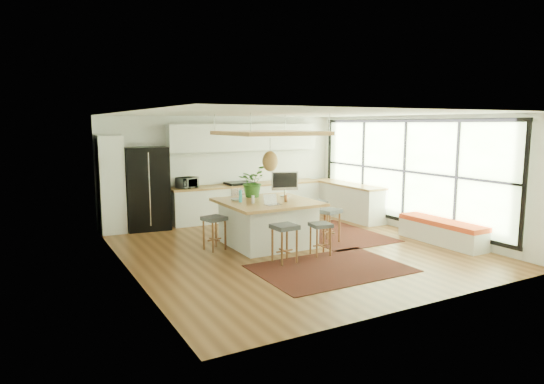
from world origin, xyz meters
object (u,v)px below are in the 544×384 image
laptop (273,199)px  island_plant (252,185)px  microwave (187,181)px  stool_near_right (320,237)px  monitor (285,185)px  fridge (147,191)px  island (267,223)px  stool_left_side (214,232)px  stool_right_back (314,219)px  stool_near_left (285,244)px  stool_right_front (328,226)px

laptop → island_plant: bearing=81.3°
microwave → laptop: bearing=-99.3°
stool_near_right → monitor: 1.75m
island_plant → fridge: bearing=130.4°
microwave → island: bearing=-94.2°
stool_near_right → stool_left_side: stool_left_side is taller
stool_near_right → microwave: microwave is taller
fridge → microwave: bearing=6.7°
stool_right_back → laptop: bearing=-152.0°
stool_near_left → island_plant: island_plant is taller
island → stool_left_side: 1.14m
island → microwave: size_ratio=3.79×
stool_right_front → laptop: 1.53m
stool_left_side → stool_right_front: bearing=-14.9°
island → stool_near_right: bearing=-67.3°
island_plant → stool_near_left: bearing=-98.7°
island_plant → stool_right_back: bearing=-12.1°
laptop → stool_right_front: bearing=-2.4°
stool_right_front → monitor: bearing=126.8°
stool_left_side → stool_right_back: bearing=3.6°
stool_near_left → stool_left_side: stool_near_left is taller
laptop → fridge: bearing=113.8°
stool_near_left → monitor: monitor is taller
stool_near_left → stool_left_side: (-0.78, 1.44, 0.00)m
laptop → microwave: bearing=98.1°
microwave → island_plant: size_ratio=0.72×
stool_right_back → monitor: size_ratio=1.31×
stool_right_back → laptop: size_ratio=2.49×
stool_near_right → monitor: size_ratio=1.06×
stool_near_left → stool_near_right: stool_near_left is taller
fridge → monitor: size_ratio=3.31×
stool_left_side → microwave: microwave is taller
fridge → stool_right_front: 4.40m
laptop → stool_left_side: bearing=142.5°
stool_left_side → laptop: 1.36m
stool_near_left → microwave: 4.08m
island → stool_left_side: (-1.12, 0.14, -0.11)m
stool_near_left → stool_right_front: 1.76m
microwave → monitor: bearing=-79.9°
stool_near_right → microwave: (-1.32, 3.89, 0.74)m
monitor → microwave: 2.75m
fridge → microwave: (0.99, 0.01, 0.17)m
laptop → monitor: 1.14m
monitor → island_plant: bearing=175.1°
stool_near_left → island: bearing=75.2°
stool_right_back → stool_left_side: size_ratio=1.14×
fridge → monitor: fridge is taller
fridge → microwave: size_ratio=4.03×
stool_left_side → island_plant: (1.07, 0.46, 0.84)m
fridge → stool_near_right: fridge is taller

